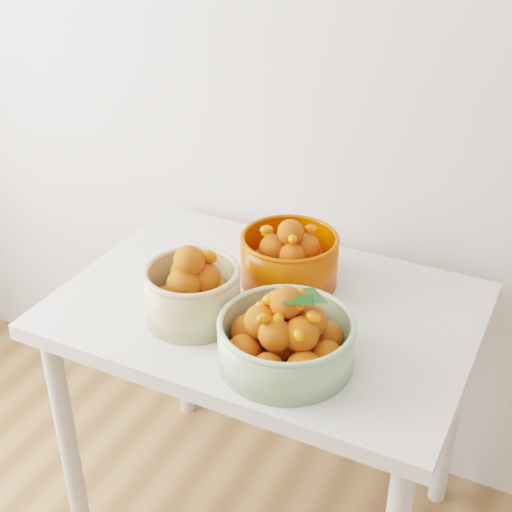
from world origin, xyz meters
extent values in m
cube|color=silver|center=(0.00, 2.00, 1.35)|extent=(4.00, 0.04, 2.70)
cube|color=silver|center=(-0.37, 1.60, 0.73)|extent=(1.00, 0.70, 0.04)
cylinder|color=silver|center=(-0.81, 1.31, 0.35)|extent=(0.05, 0.05, 0.71)
cylinder|color=silver|center=(-0.81, 1.89, 0.35)|extent=(0.05, 0.05, 0.71)
cylinder|color=silver|center=(0.07, 1.89, 0.35)|extent=(0.05, 0.05, 0.71)
cylinder|color=tan|center=(-0.50, 1.47, 0.81)|extent=(0.27, 0.27, 0.13)
torus|color=tan|center=(-0.50, 1.47, 0.88)|extent=(0.27, 0.27, 0.02)
sphere|color=#D1660C|center=(-0.44, 1.47, 0.80)|extent=(0.07, 0.07, 0.07)
sphere|color=#D1660C|center=(-0.48, 1.52, 0.80)|extent=(0.08, 0.08, 0.08)
sphere|color=#D1660C|center=(-0.55, 1.50, 0.80)|extent=(0.07, 0.07, 0.07)
sphere|color=#E74704|center=(-0.54, 1.44, 0.80)|extent=(0.08, 0.08, 0.08)
sphere|color=#E74704|center=(-0.48, 1.42, 0.80)|extent=(0.07, 0.07, 0.07)
sphere|color=#E74704|center=(-0.50, 1.47, 0.80)|extent=(0.07, 0.07, 0.07)
sphere|color=#E74704|center=(-0.47, 1.49, 0.86)|extent=(0.07, 0.07, 0.07)
sphere|color=#E74704|center=(-0.52, 1.49, 0.86)|extent=(0.07, 0.07, 0.07)
sphere|color=#E74704|center=(-0.50, 1.44, 0.86)|extent=(0.08, 0.08, 0.08)
sphere|color=#E74704|center=(-0.50, 1.47, 0.91)|extent=(0.07, 0.07, 0.07)
ellipsoid|color=#E95508|center=(-0.47, 1.51, 0.90)|extent=(0.04, 0.05, 0.03)
ellipsoid|color=#E95508|center=(-0.50, 1.47, 0.91)|extent=(0.05, 0.04, 0.04)
ellipsoid|color=#E95508|center=(-0.49, 1.48, 0.88)|extent=(0.04, 0.05, 0.04)
ellipsoid|color=#E95508|center=(-0.47, 1.50, 0.92)|extent=(0.05, 0.05, 0.04)
cylinder|color=#8EB281|center=(-0.23, 1.42, 0.80)|extent=(0.37, 0.37, 0.10)
torus|color=#8EB281|center=(-0.23, 1.42, 0.85)|extent=(0.38, 0.38, 0.01)
sphere|color=#E74704|center=(-0.14, 1.41, 0.80)|extent=(0.07, 0.07, 0.07)
sphere|color=#E74704|center=(-0.16, 1.48, 0.80)|extent=(0.07, 0.07, 0.07)
sphere|color=#E74704|center=(-0.24, 1.51, 0.80)|extent=(0.07, 0.07, 0.07)
sphere|color=#E74704|center=(-0.30, 1.48, 0.80)|extent=(0.08, 0.08, 0.08)
sphere|color=#E74704|center=(-0.33, 1.42, 0.80)|extent=(0.08, 0.08, 0.08)
sphere|color=#E74704|center=(-0.30, 1.35, 0.80)|extent=(0.08, 0.08, 0.08)
sphere|color=#E74704|center=(-0.23, 1.32, 0.80)|extent=(0.07, 0.07, 0.07)
sphere|color=#E74704|center=(-0.16, 1.35, 0.80)|extent=(0.08, 0.08, 0.08)
sphere|color=#E74704|center=(-0.23, 1.42, 0.80)|extent=(0.07, 0.07, 0.07)
sphere|color=#E74704|center=(-0.19, 1.44, 0.86)|extent=(0.07, 0.07, 0.07)
sphere|color=#E74704|center=(-0.23, 1.47, 0.86)|extent=(0.07, 0.07, 0.07)
sphere|color=#E74704|center=(-0.28, 1.44, 0.86)|extent=(0.07, 0.07, 0.07)
sphere|color=#E74704|center=(-0.28, 1.39, 0.86)|extent=(0.08, 0.08, 0.08)
sphere|color=#E74704|center=(-0.24, 1.36, 0.86)|extent=(0.07, 0.07, 0.07)
sphere|color=#E74704|center=(-0.19, 1.39, 0.86)|extent=(0.07, 0.07, 0.07)
sphere|color=#E74704|center=(-0.24, 1.42, 0.90)|extent=(0.07, 0.07, 0.07)
ellipsoid|color=#E95508|center=(-0.26, 1.35, 0.90)|extent=(0.04, 0.04, 0.04)
ellipsoid|color=#E95508|center=(-0.26, 1.45, 0.91)|extent=(0.04, 0.04, 0.03)
ellipsoid|color=#E95508|center=(-0.23, 1.37, 0.89)|extent=(0.03, 0.04, 0.04)
ellipsoid|color=#E95508|center=(-0.21, 1.45, 0.88)|extent=(0.04, 0.04, 0.03)
ellipsoid|color=#E95508|center=(-0.23, 1.42, 0.88)|extent=(0.04, 0.03, 0.03)
ellipsoid|color=#E95508|center=(-0.17, 1.41, 0.89)|extent=(0.04, 0.03, 0.03)
ellipsoid|color=#E95508|center=(-0.26, 1.43, 0.90)|extent=(0.04, 0.04, 0.04)
ellipsoid|color=#E95508|center=(-0.28, 1.43, 0.89)|extent=(0.04, 0.04, 0.03)
ellipsoid|color=#E95508|center=(-0.24, 1.49, 0.88)|extent=(0.03, 0.04, 0.03)
ellipsoid|color=#E95508|center=(-0.21, 1.41, 0.91)|extent=(0.04, 0.03, 0.03)
ellipsoid|color=#E95508|center=(-0.23, 1.48, 0.89)|extent=(0.03, 0.04, 0.04)
ellipsoid|color=#E95508|center=(-0.28, 1.45, 0.88)|extent=(0.04, 0.04, 0.03)
ellipsoid|color=#E95508|center=(-0.28, 1.40, 0.89)|extent=(0.04, 0.04, 0.04)
ellipsoid|color=#E95508|center=(-0.27, 1.41, 0.91)|extent=(0.04, 0.03, 0.02)
ellipsoid|color=#E95508|center=(-0.18, 1.36, 0.87)|extent=(0.05, 0.04, 0.04)
ellipsoid|color=#E95508|center=(-0.21, 1.49, 0.88)|extent=(0.04, 0.04, 0.03)
ellipsoid|color=#E95508|center=(-0.24, 1.42, 0.89)|extent=(0.04, 0.05, 0.04)
cylinder|color=#C13200|center=(-0.36, 1.72, 0.81)|extent=(0.26, 0.26, 0.13)
torus|color=#C13200|center=(-0.36, 1.72, 0.88)|extent=(0.27, 0.27, 0.01)
sphere|color=#E74704|center=(-0.29, 1.71, 0.80)|extent=(0.07, 0.07, 0.07)
sphere|color=#E74704|center=(-0.33, 1.78, 0.80)|extent=(0.07, 0.07, 0.07)
sphere|color=#E74704|center=(-0.40, 1.78, 0.80)|extent=(0.07, 0.07, 0.07)
sphere|color=#E74704|center=(-0.43, 1.71, 0.80)|extent=(0.06, 0.06, 0.06)
sphere|color=#E74704|center=(-0.40, 1.65, 0.80)|extent=(0.07, 0.07, 0.07)
sphere|color=#E74704|center=(-0.33, 1.65, 0.80)|extent=(0.07, 0.07, 0.07)
sphere|color=#E74704|center=(-0.36, 1.72, 0.80)|extent=(0.07, 0.07, 0.07)
sphere|color=#E74704|center=(-0.33, 1.74, 0.85)|extent=(0.07, 0.07, 0.07)
sphere|color=#E74704|center=(-0.38, 1.75, 0.85)|extent=(0.07, 0.07, 0.07)
sphere|color=#E74704|center=(-0.40, 1.69, 0.85)|extent=(0.07, 0.07, 0.07)
sphere|color=#E74704|center=(-0.34, 1.68, 0.85)|extent=(0.06, 0.06, 0.06)
sphere|color=#E74704|center=(-0.36, 1.71, 0.89)|extent=(0.07, 0.07, 0.07)
ellipsoid|color=#E95508|center=(-0.36, 1.72, 0.90)|extent=(0.04, 0.04, 0.03)
ellipsoid|color=#E95508|center=(-0.32, 1.75, 0.90)|extent=(0.04, 0.04, 0.04)
ellipsoid|color=#E95508|center=(-0.41, 1.69, 0.90)|extent=(0.04, 0.04, 0.03)
ellipsoid|color=#E95508|center=(-0.38, 1.74, 0.86)|extent=(0.04, 0.04, 0.03)
ellipsoid|color=#E95508|center=(-0.34, 1.68, 0.90)|extent=(0.04, 0.04, 0.03)
ellipsoid|color=#E95508|center=(-0.42, 1.71, 0.88)|extent=(0.04, 0.02, 0.03)
ellipsoid|color=#E95508|center=(-0.36, 1.71, 0.89)|extent=(0.03, 0.04, 0.03)
camera|label=1|loc=(0.25, 0.30, 1.72)|focal=50.00mm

